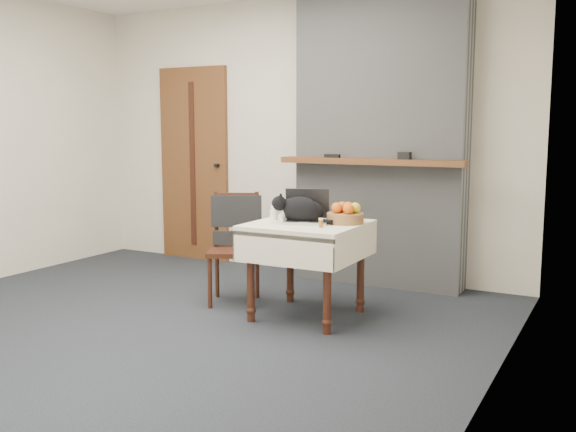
# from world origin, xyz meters

# --- Properties ---
(ground) EXTENTS (4.50, 4.50, 0.00)m
(ground) POSITION_xyz_m (0.00, 0.00, 0.00)
(ground) COLOR black
(ground) RESTS_ON ground
(room_shell) EXTENTS (4.52, 4.01, 2.61)m
(room_shell) POSITION_xyz_m (0.00, 0.46, 1.76)
(room_shell) COLOR beige
(room_shell) RESTS_ON ground
(door) EXTENTS (0.82, 0.10, 2.00)m
(door) POSITION_xyz_m (-1.20, 1.97, 1.00)
(door) COLOR brown
(door) RESTS_ON ground
(chimney) EXTENTS (1.62, 0.48, 2.60)m
(chimney) POSITION_xyz_m (0.90, 1.85, 1.30)
(chimney) COLOR gray
(chimney) RESTS_ON ground
(side_table) EXTENTS (0.78, 0.78, 0.70)m
(side_table) POSITION_xyz_m (0.80, 0.62, 0.59)
(side_table) COLOR #39170F
(side_table) RESTS_ON ground
(laptop) EXTENTS (0.40, 0.37, 0.24)m
(laptop) POSITION_xyz_m (0.78, 0.65, 0.76)
(laptop) COLOR #B7B7BC
(laptop) RESTS_ON side_table
(cat) EXTENTS (0.46, 0.28, 0.22)m
(cat) POSITION_xyz_m (0.77, 0.59, 0.79)
(cat) COLOR black
(cat) RESTS_ON side_table
(cream_jar) EXTENTS (0.06, 0.06, 0.07)m
(cream_jar) POSITION_xyz_m (0.51, 0.65, 0.74)
(cream_jar) COLOR white
(cream_jar) RESTS_ON side_table
(pill_bottle) EXTENTS (0.03, 0.03, 0.07)m
(pill_bottle) POSITION_xyz_m (0.98, 0.47, 0.73)
(pill_bottle) COLOR #A85C14
(pill_bottle) RESTS_ON side_table
(fruit_basket) EXTENTS (0.27, 0.27, 0.15)m
(fruit_basket) POSITION_xyz_m (1.05, 0.73, 0.76)
(fruit_basket) COLOR olive
(fruit_basket) RESTS_ON side_table
(desk_clutter) EXTENTS (0.12, 0.08, 0.01)m
(desk_clutter) POSITION_xyz_m (0.95, 0.67, 0.70)
(desk_clutter) COLOR black
(desk_clutter) RESTS_ON side_table
(chair) EXTENTS (0.52, 0.51, 0.87)m
(chair) POSITION_xyz_m (0.09, 0.76, 0.56)
(chair) COLOR #39170F
(chair) RESTS_ON ground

